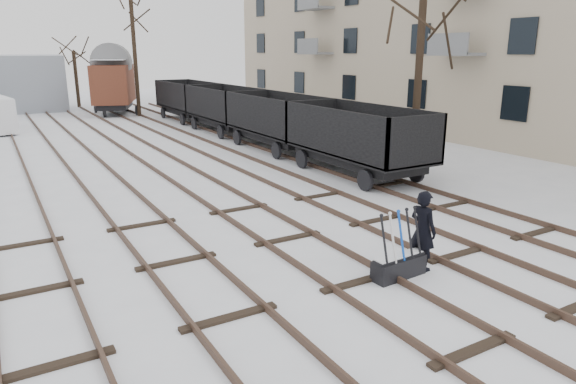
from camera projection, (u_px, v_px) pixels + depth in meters
name	position (u px, v px, depth m)	size (l,w,h in m)	color
ground	(359.00, 283.00, 10.89)	(120.00, 120.00, 0.00)	white
tracks	(164.00, 163.00, 22.24)	(13.90, 52.00, 0.16)	black
shed_right	(15.00, 83.00, 41.62)	(7.00, 6.00, 4.50)	#8C939E
ground_frame	(399.00, 265.00, 11.10)	(1.33, 0.51, 1.49)	black
worker	(423.00, 230.00, 11.38)	(0.66, 0.44, 1.82)	black
freight_wagon_a	(356.00, 149.00, 20.13)	(2.64, 6.60, 2.69)	black
freight_wagon_b	(277.00, 129.00, 25.46)	(2.64, 6.60, 2.69)	black
freight_wagon_c	(225.00, 115.00, 30.78)	(2.64, 6.60, 2.69)	black
freight_wagon_d	(188.00, 106.00, 36.11)	(2.64, 6.60, 2.69)	black
box_van_wagon	(113.00, 82.00, 39.37)	(4.55, 6.09, 4.15)	black
tree_near	(418.00, 79.00, 20.30)	(0.30, 0.30, 7.40)	black
tree_far_left	(76.00, 79.00, 44.35)	(0.30, 0.30, 4.79)	black
tree_far_right	(135.00, 53.00, 37.61)	(0.30, 0.30, 9.19)	black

